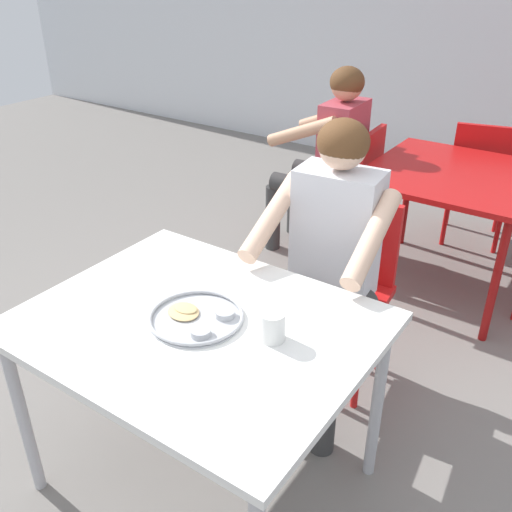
# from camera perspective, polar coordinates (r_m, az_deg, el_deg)

# --- Properties ---
(ground_plane) EXTENTS (12.00, 12.00, 0.05)m
(ground_plane) POSITION_cam_1_polar(r_m,az_deg,el_deg) (2.40, -4.29, -21.81)
(ground_plane) COLOR slate
(table_foreground) EXTENTS (1.13, 0.90, 0.74)m
(table_foreground) POSITION_cam_1_polar(r_m,az_deg,el_deg) (1.92, -5.83, -8.31)
(table_foreground) COLOR white
(table_foreground) RESTS_ON ground
(thali_tray) EXTENTS (0.31, 0.31, 0.03)m
(thali_tray) POSITION_cam_1_polar(r_m,az_deg,el_deg) (1.87, -5.98, -6.16)
(thali_tray) COLOR #B7BABF
(thali_tray) RESTS_ON table_foreground
(drinking_cup) EXTENTS (0.08, 0.08, 0.10)m
(drinking_cup) POSITION_cam_1_polar(r_m,az_deg,el_deg) (1.75, 1.68, -7.01)
(drinking_cup) COLOR white
(drinking_cup) RESTS_ON table_foreground
(chair_foreground) EXTENTS (0.47, 0.43, 0.86)m
(chair_foreground) POSITION_cam_1_polar(r_m,az_deg,el_deg) (2.60, 8.84, -2.11)
(chair_foreground) COLOR red
(chair_foreground) RESTS_ON ground
(diner_foreground) EXTENTS (0.53, 0.58, 1.26)m
(diner_foreground) POSITION_cam_1_polar(r_m,az_deg,el_deg) (2.30, 7.24, 0.74)
(diner_foreground) COLOR #383838
(diner_foreground) RESTS_ON ground
(table_background_red) EXTENTS (0.91, 0.94, 0.73)m
(table_background_red) POSITION_cam_1_polar(r_m,az_deg,el_deg) (3.39, 19.25, 6.80)
(table_background_red) COLOR #B71414
(table_background_red) RESTS_ON ground
(chair_red_left) EXTENTS (0.42, 0.42, 0.86)m
(chair_red_left) POSITION_cam_1_polar(r_m,az_deg,el_deg) (3.69, 9.79, 7.05)
(chair_red_left) COLOR #B41515
(chair_red_left) RESTS_ON ground
(chair_red_far) EXTENTS (0.51, 0.52, 0.86)m
(chair_red_far) POSITION_cam_1_polar(r_m,az_deg,el_deg) (4.06, 21.72, 7.44)
(chair_red_far) COLOR red
(chair_red_far) RESTS_ON ground
(patron_background) EXTENTS (0.56, 0.50, 1.23)m
(patron_background) POSITION_cam_1_polar(r_m,az_deg,el_deg) (3.62, 7.37, 10.87)
(patron_background) COLOR #333333
(patron_background) RESTS_ON ground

